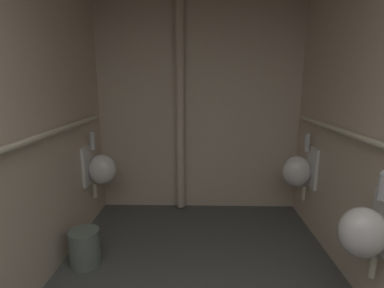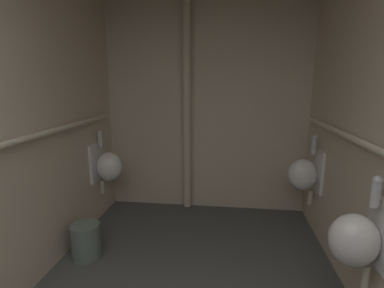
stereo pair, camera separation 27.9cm
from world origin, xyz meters
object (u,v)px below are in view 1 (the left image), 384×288
object	(u,v)px
urinal_right_mid	(366,231)
urinal_right_far	(299,170)
urinal_left_mid	(101,168)
standpipe_back_wall	(180,104)
waste_bin	(85,247)

from	to	relation	value
urinal_right_mid	urinal_right_far	xyz separation A→B (m)	(0.00, 1.30, 0.00)
urinal_left_mid	standpipe_back_wall	world-z (taller)	standpipe_back_wall
urinal_right_mid	waste_bin	distance (m)	2.23
standpipe_back_wall	urinal_right_mid	bearing A→B (deg)	-53.04
urinal_left_mid	urinal_right_mid	xyz separation A→B (m)	(2.19, -1.32, 0.00)
waste_bin	urinal_left_mid	bearing A→B (deg)	96.16
urinal_left_mid	urinal_right_far	size ratio (longest dim) A/B	1.00
urinal_right_far	urinal_right_mid	bearing A→B (deg)	-90.00
urinal_right_far	standpipe_back_wall	world-z (taller)	standpipe_back_wall
standpipe_back_wall	waste_bin	xyz separation A→B (m)	(-0.78, -1.20, -1.18)
urinal_left_mid	waste_bin	distance (m)	0.92
urinal_right_far	waste_bin	world-z (taller)	urinal_right_far
urinal_right_far	waste_bin	bearing A→B (deg)	-160.51
urinal_left_mid	waste_bin	world-z (taller)	urinal_left_mid
urinal_right_mid	urinal_right_far	bearing A→B (deg)	90.00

